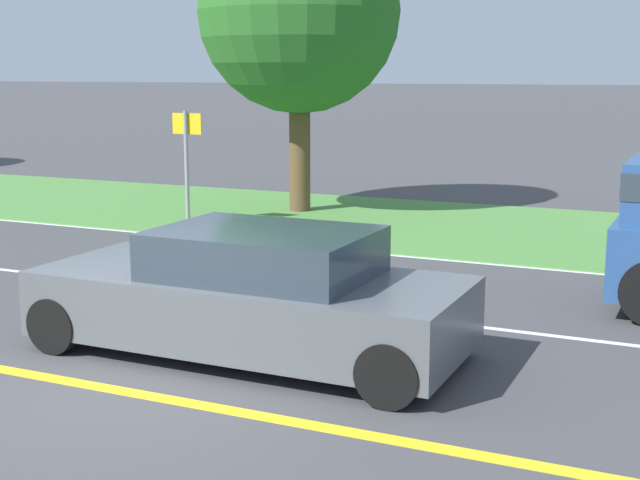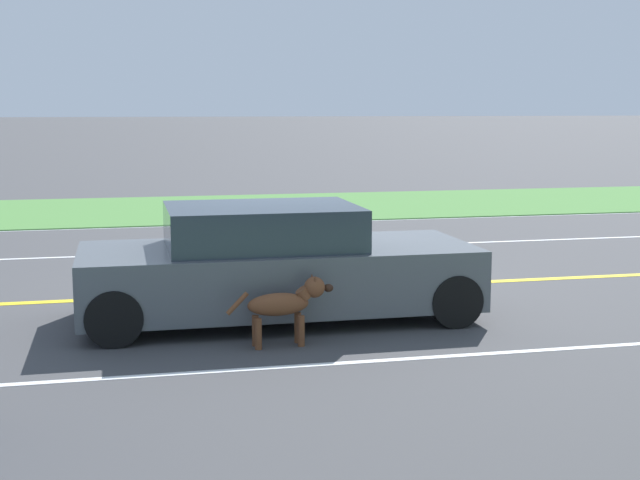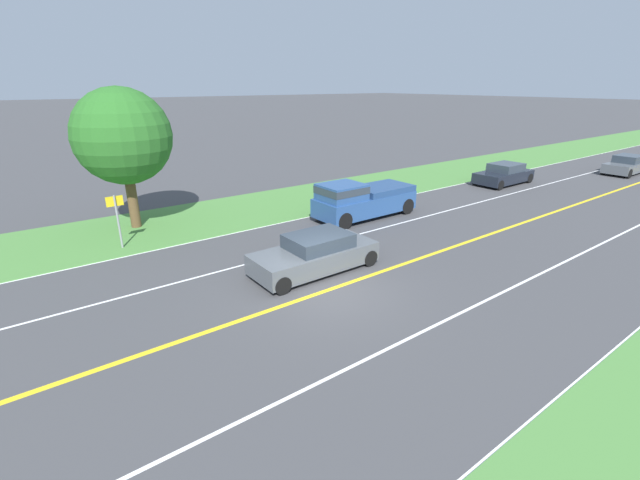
{
  "view_description": "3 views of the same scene",
  "coord_description": "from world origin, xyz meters",
  "views": [
    {
      "loc": [
        -6.45,
        -5.05,
        2.96
      ],
      "look_at": [
        2.2,
        -1.07,
        1.15
      ],
      "focal_mm": 50.0,
      "sensor_mm": 36.0,
      "label": 1
    },
    {
      "loc": [
        11.68,
        -2.34,
        2.49
      ],
      "look_at": [
        1.48,
        -0.05,
        0.92
      ],
      "focal_mm": 50.0,
      "sensor_mm": 36.0,
      "label": 2
    },
    {
      "loc": [
        -9.87,
        7.68,
        6.36
      ],
      "look_at": [
        1.73,
        -0.97,
        1.02
      ],
      "focal_mm": 24.0,
      "sensor_mm": 36.0,
      "label": 3
    }
  ],
  "objects": [
    {
      "name": "ground_plane",
      "position": [
        0.0,
        0.0,
        0.0
      ],
      "size": [
        400.0,
        400.0,
        0.0
      ],
      "primitive_type": "plane",
      "color": "#424244"
    },
    {
      "name": "grass_verge_right",
      "position": [
        10.0,
        0.0,
        0.01
      ],
      "size": [
        6.0,
        160.0,
        0.03
      ],
      "primitive_type": "cube",
      "color": "#4C843D",
      "rests_on": "ground"
    },
    {
      "name": "lane_dash_oncoming",
      "position": [
        -3.5,
        0.0,
        0.0
      ],
      "size": [
        0.1,
        160.0,
        0.01
      ],
      "primitive_type": "cube",
      "color": "white",
      "rests_on": "ground"
    },
    {
      "name": "car_trailing_mid",
      "position": [
        1.83,
        -29.33,
        0.64
      ],
      "size": [
        1.82,
        4.27,
        1.35
      ],
      "color": "#51565B",
      "rests_on": "ground"
    },
    {
      "name": "lane_edge_line_left",
      "position": [
        -7.0,
        0.0,
        0.0
      ],
      "size": [
        0.14,
        160.0,
        0.01
      ],
      "primitive_type": "cube",
      "color": "white",
      "rests_on": "ground"
    },
    {
      "name": "lane_dash_same_dir",
      "position": [
        3.5,
        0.0,
        0.0
      ],
      "size": [
        0.1,
        160.0,
        0.01
      ],
      "primitive_type": "cube",
      "color": "white",
      "rests_on": "ground"
    },
    {
      "name": "ego_car",
      "position": [
        1.52,
        -0.6,
        0.63
      ],
      "size": [
        1.92,
        4.57,
        1.35
      ],
      "color": "#51565B",
      "rests_on": "ground"
    },
    {
      "name": "pickup_truck",
      "position": [
        5.32,
        -6.22,
        0.96
      ],
      "size": [
        2.03,
        5.3,
        1.88
      ],
      "color": "#284C84",
      "rests_on": "ground"
    },
    {
      "name": "street_sign",
      "position": [
        8.02,
        4.42,
        1.41
      ],
      "size": [
        0.11,
        0.64,
        2.22
      ],
      "color": "gray",
      "rests_on": "ground"
    },
    {
      "name": "dog",
      "position": [
        2.73,
        -0.68,
        0.46
      ],
      "size": [
        0.26,
        1.15,
        0.74
      ],
      "rotation": [
        0.0,
        0.0,
        0.06
      ],
      "color": "brown",
      "rests_on": "ground"
    },
    {
      "name": "car_trailing_near",
      "position": [
        5.35,
        -18.91,
        0.63
      ],
      "size": [
        1.94,
        4.33,
        1.35
      ],
      "color": "black",
      "rests_on": "ground"
    },
    {
      "name": "roadside_tree_right_near",
      "position": [
        10.49,
        3.21,
        4.15
      ],
      "size": [
        4.18,
        4.18,
        6.25
      ],
      "color": "brown",
      "rests_on": "ground"
    },
    {
      "name": "lane_edge_line_right",
      "position": [
        7.0,
        0.0,
        0.0
      ],
      "size": [
        0.14,
        160.0,
        0.01
      ],
      "primitive_type": "cube",
      "color": "white",
      "rests_on": "ground"
    },
    {
      "name": "centre_divider_line",
      "position": [
        0.0,
        0.0,
        0.0
      ],
      "size": [
        0.18,
        160.0,
        0.01
      ],
      "primitive_type": "cube",
      "color": "yellow",
      "rests_on": "ground"
    }
  ]
}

